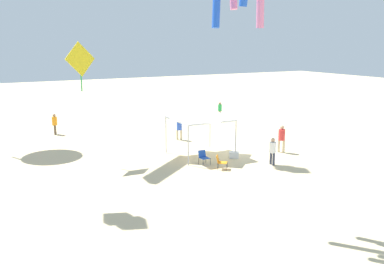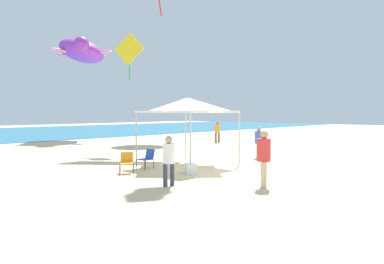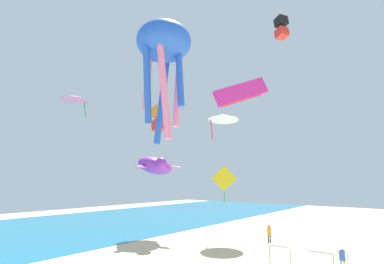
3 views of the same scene
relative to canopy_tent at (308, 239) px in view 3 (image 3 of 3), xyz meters
The scene contains 12 objects.
ocean_strip 32.92m from the canopy_tent, 91.08° to the left, with size 120.00×29.51×0.02m, color teal.
canopy_tent is the anchor object (origin of this frame).
person_far_stroller 13.17m from the canopy_tent, 33.14° to the left, with size 0.44×0.40×1.67m.
person_watching_sky 4.97m from the canopy_tent, ahead, with size 0.40×0.40×1.67m.
kite_octopus_blue 13.33m from the canopy_tent, 159.59° to the left, with size 2.54×2.54×5.65m.
kite_delta_white 20.57m from the canopy_tent, 47.50° to the left, with size 4.76×4.73×3.11m.
kite_box_orange 14.06m from the canopy_tent, 95.30° to the left, with size 1.19×1.28×2.12m.
kite_diamond_yellow 7.98m from the canopy_tent, 73.09° to the left, with size 0.77×1.92×2.91m.
kite_turtle_purple 20.02m from the canopy_tent, 72.38° to the left, with size 6.49×6.54×2.75m.
kite_parafoil_magenta 15.62m from the canopy_tent, 48.82° to the left, with size 4.69×4.00×3.47m.
kite_delta_pink 25.33m from the canopy_tent, 96.19° to the left, with size 3.34×3.35×2.20m.
kite_box_black 18.18m from the canopy_tent, 26.52° to the left, with size 1.28×1.32×2.03m.
Camera 3 is at (-17.41, -2.15, 6.02)m, focal length 27.20 mm.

